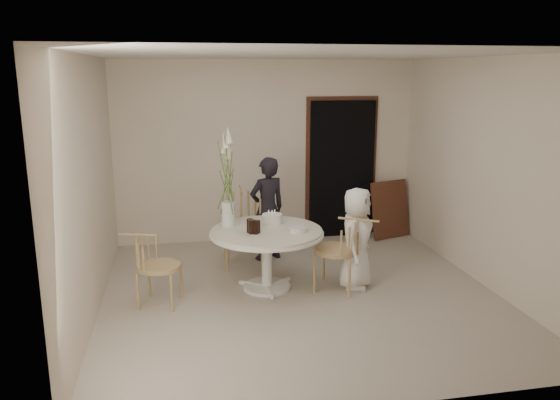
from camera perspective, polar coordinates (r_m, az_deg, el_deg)
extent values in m
plane|color=#BAAD9F|center=(6.44, 2.13, -9.81)|extent=(4.50, 4.50, 0.00)
plane|color=silver|center=(5.93, 2.36, 14.96)|extent=(4.50, 4.50, 0.00)
plane|color=beige|center=(8.22, -1.33, 5.07)|extent=(4.50, 0.00, 4.50)
plane|color=beige|center=(3.95, 9.66, -4.27)|extent=(4.50, 0.00, 4.50)
plane|color=beige|center=(5.96, -19.35, 1.14)|extent=(0.00, 4.50, 4.50)
plane|color=beige|center=(6.90, 20.77, 2.61)|extent=(0.00, 4.50, 4.50)
cube|color=black|center=(8.47, 6.46, 3.19)|extent=(1.00, 0.10, 2.10)
cube|color=brown|center=(8.50, 6.39, 3.63)|extent=(1.12, 0.03, 2.22)
cylinder|color=white|center=(6.60, -1.36, -9.04)|extent=(0.56, 0.56, 0.04)
cylinder|color=white|center=(6.48, -1.38, -6.38)|extent=(0.12, 0.12, 0.65)
cylinder|color=white|center=(6.37, -1.40, -3.50)|extent=(1.33, 1.33, 0.03)
cylinder|color=white|center=(6.37, -1.40, -3.29)|extent=(1.30, 1.30, 0.04)
cube|color=brown|center=(8.62, 11.43, -0.96)|extent=(0.69, 0.40, 0.88)
cylinder|color=tan|center=(7.09, -5.57, -5.46)|extent=(0.03, 0.03, 0.51)
cylinder|color=tan|center=(7.12, -1.90, -5.31)|extent=(0.03, 0.03, 0.51)
cylinder|color=tan|center=(7.52, -5.74, -4.35)|extent=(0.03, 0.03, 0.51)
cylinder|color=tan|center=(7.55, -2.29, -4.22)|extent=(0.03, 0.03, 0.51)
cylinder|color=tan|center=(7.23, -3.91, -2.73)|extent=(0.57, 0.57, 0.06)
cylinder|color=tan|center=(6.78, 4.60, -6.54)|extent=(0.03, 0.03, 0.46)
cylinder|color=tan|center=(6.41, 3.63, -7.73)|extent=(0.03, 0.03, 0.46)
cylinder|color=tan|center=(6.69, 8.03, -6.89)|extent=(0.03, 0.03, 0.46)
cylinder|color=tan|center=(6.32, 7.27, -8.13)|extent=(0.03, 0.03, 0.46)
cylinder|color=tan|center=(6.46, 5.94, -5.21)|extent=(0.52, 0.52, 0.05)
cylinder|color=tan|center=(6.03, -11.27, -9.56)|extent=(0.03, 0.03, 0.42)
cylinder|color=tan|center=(6.36, -10.26, -8.28)|extent=(0.03, 0.03, 0.42)
cylinder|color=tan|center=(6.15, -14.65, -9.29)|extent=(0.03, 0.03, 0.42)
cylinder|color=tan|center=(6.47, -13.48, -8.05)|extent=(0.03, 0.03, 0.42)
cylinder|color=tan|center=(6.17, -12.52, -6.80)|extent=(0.47, 0.47, 0.05)
imported|color=black|center=(7.39, -1.34, -0.93)|extent=(0.60, 0.50, 1.42)
imported|color=white|center=(6.51, 7.98, -3.98)|extent=(0.64, 0.71, 1.22)
cylinder|color=silver|center=(6.60, -0.83, -1.98)|extent=(0.24, 0.24, 0.12)
cylinder|color=beige|center=(6.58, -0.83, -1.28)|extent=(0.01, 0.01, 0.05)
cylinder|color=beige|center=(6.61, -0.55, -1.21)|extent=(0.01, 0.01, 0.05)
cylinder|color=beige|center=(6.59, -1.20, -1.26)|extent=(0.01, 0.01, 0.05)
cylinder|color=black|center=(6.18, -2.58, -2.86)|extent=(0.08, 0.08, 0.16)
cylinder|color=black|center=(6.23, -2.38, -2.79)|extent=(0.07, 0.07, 0.15)
cylinder|color=black|center=(6.19, -2.96, -2.82)|extent=(0.10, 0.10, 0.16)
cylinder|color=black|center=(6.24, -3.17, -2.69)|extent=(0.10, 0.10, 0.16)
cylinder|color=silver|center=(6.29, 1.93, -3.06)|extent=(0.27, 0.27, 0.05)
cylinder|color=white|center=(6.49, -5.43, -1.46)|extent=(0.16, 0.16, 0.30)
cylinder|color=#506F2F|center=(6.43, -5.29, 1.83)|extent=(0.01, 0.01, 0.75)
cone|color=white|center=(6.36, -5.36, 5.16)|extent=(0.08, 0.08, 0.19)
cylinder|color=#506F2F|center=(6.42, -5.71, 2.11)|extent=(0.01, 0.01, 0.82)
cone|color=white|center=(6.35, -5.79, 5.72)|extent=(0.08, 0.08, 0.19)
cylinder|color=#506F2F|center=(6.37, -5.73, 2.32)|extent=(0.01, 0.01, 0.88)
cone|color=white|center=(6.30, -5.82, 6.25)|extent=(0.08, 0.08, 0.19)
cylinder|color=#506F2F|center=(6.36, -5.33, 2.61)|extent=(0.01, 0.01, 0.95)
cone|color=white|center=(6.29, -5.42, 6.84)|extent=(0.08, 0.08, 0.19)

